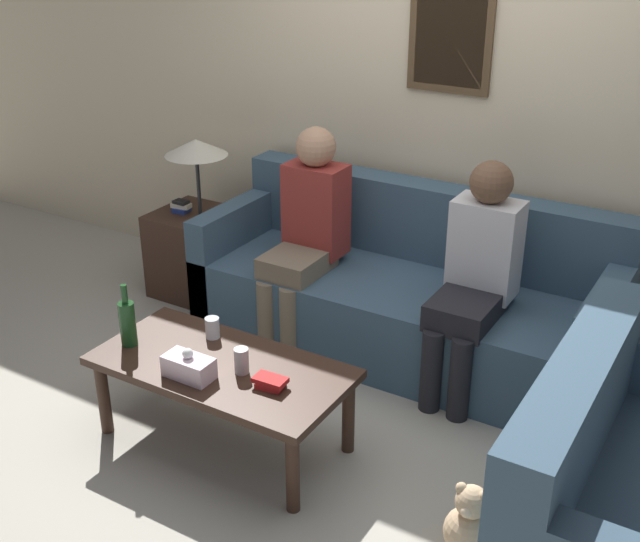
# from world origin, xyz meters

# --- Properties ---
(ground_plane) EXTENTS (16.00, 16.00, 0.00)m
(ground_plane) POSITION_xyz_m (0.00, 0.00, 0.00)
(ground_plane) COLOR #ADA899
(wall_back) EXTENTS (9.00, 0.08, 2.60)m
(wall_back) POSITION_xyz_m (0.00, 1.00, 1.30)
(wall_back) COLOR beige
(wall_back) RESTS_ON ground_plane
(couch_main) EXTENTS (2.36, 0.89, 0.90)m
(couch_main) POSITION_xyz_m (0.00, 0.53, 0.31)
(couch_main) COLOR #385166
(couch_main) RESTS_ON ground_plane
(coffee_table) EXTENTS (1.21, 0.60, 0.43)m
(coffee_table) POSITION_xyz_m (-0.33, -0.74, 0.38)
(coffee_table) COLOR #382319
(coffee_table) RESTS_ON ground_plane
(side_table_with_lamp) EXTENTS (0.50, 0.49, 1.05)m
(side_table_with_lamp) POSITION_xyz_m (-1.47, 0.46, 0.35)
(side_table_with_lamp) COLOR #382319
(side_table_with_lamp) RESTS_ON ground_plane
(wine_bottle) EXTENTS (0.08, 0.08, 0.32)m
(wine_bottle) POSITION_xyz_m (-0.82, -0.83, 0.55)
(wine_bottle) COLOR #19421E
(wine_bottle) RESTS_ON coffee_table
(drinking_glass) EXTENTS (0.07, 0.07, 0.10)m
(drinking_glass) POSITION_xyz_m (-0.52, -0.57, 0.48)
(drinking_glass) COLOR silver
(drinking_glass) RESTS_ON coffee_table
(book_stack) EXTENTS (0.15, 0.10, 0.05)m
(book_stack) POSITION_xyz_m (-0.03, -0.79, 0.46)
(book_stack) COLOR red
(book_stack) RESTS_ON coffee_table
(soda_can) EXTENTS (0.07, 0.07, 0.12)m
(soda_can) POSITION_xyz_m (-0.21, -0.75, 0.49)
(soda_can) COLOR #BCBCC1
(soda_can) RESTS_ON coffee_table
(tissue_box) EXTENTS (0.23, 0.12, 0.15)m
(tissue_box) POSITION_xyz_m (-0.39, -0.90, 0.48)
(tissue_box) COLOR silver
(tissue_box) RESTS_ON coffee_table
(person_left) EXTENTS (0.34, 0.58, 1.24)m
(person_left) POSITION_xyz_m (-0.55, 0.35, 0.68)
(person_left) COLOR #756651
(person_left) RESTS_ON ground_plane
(person_right) EXTENTS (0.34, 0.59, 1.22)m
(person_right) POSITION_xyz_m (0.48, 0.33, 0.67)
(person_right) COLOR black
(person_right) RESTS_ON ground_plane
(teddy_bear) EXTENTS (0.21, 0.21, 0.32)m
(teddy_bear) POSITION_xyz_m (0.94, -0.83, 0.14)
(teddy_bear) COLOR tan
(teddy_bear) RESTS_ON ground_plane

